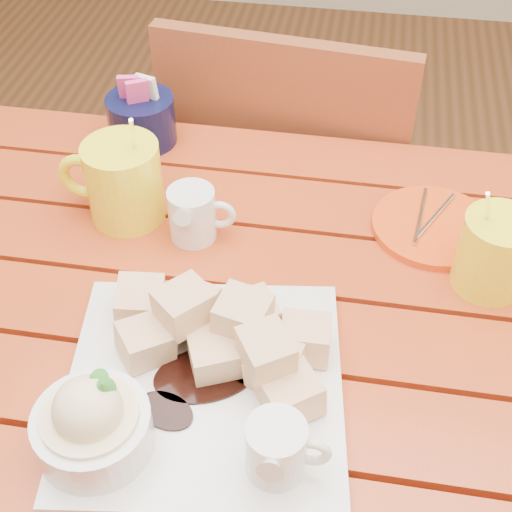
% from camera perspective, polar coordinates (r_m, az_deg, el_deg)
% --- Properties ---
extents(table, '(1.20, 0.79, 0.75)m').
position_cam_1_polar(table, '(0.92, -1.93, -9.69)').
color(table, '#AB3316').
rests_on(table, ground).
extents(dessert_plate, '(0.32, 0.32, 0.12)m').
position_cam_1_polar(dessert_plate, '(0.74, -5.62, -10.17)').
color(dessert_plate, white).
rests_on(dessert_plate, table).
extents(coffee_mug_left, '(0.14, 0.10, 0.17)m').
position_cam_1_polar(coffee_mug_left, '(0.95, -10.69, 5.96)').
color(coffee_mug_left, yellow).
rests_on(coffee_mug_left, table).
extents(coffee_mug_right, '(0.13, 0.09, 0.15)m').
position_cam_1_polar(coffee_mug_right, '(0.89, 18.75, 0.27)').
color(coffee_mug_right, yellow).
rests_on(coffee_mug_right, table).
extents(cream_pitcher, '(0.09, 0.07, 0.07)m').
position_cam_1_polar(cream_pitcher, '(0.91, -5.03, 3.41)').
color(cream_pitcher, white).
rests_on(cream_pitcher, table).
extents(sugar_caddy, '(0.10, 0.10, 0.11)m').
position_cam_1_polar(sugar_caddy, '(1.10, -9.14, 10.81)').
color(sugar_caddy, black).
rests_on(sugar_caddy, table).
extents(orange_saucer, '(0.16, 0.16, 0.02)m').
position_cam_1_polar(orange_saucer, '(0.97, 14.07, 2.29)').
color(orange_saucer, '#E64814').
rests_on(orange_saucer, table).
extents(chair_far, '(0.46, 0.46, 0.88)m').
position_cam_1_polar(chair_far, '(1.40, 2.88, 4.47)').
color(chair_far, brown).
rests_on(chair_far, ground).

